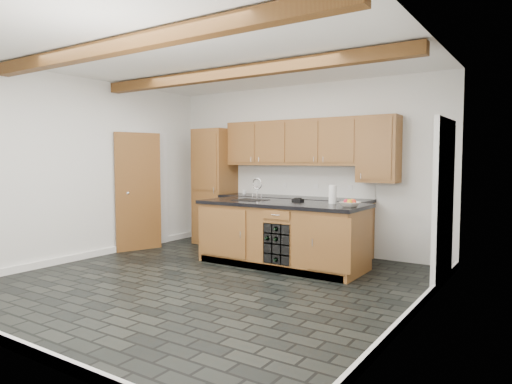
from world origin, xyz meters
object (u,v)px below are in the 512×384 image
Objects in this scene: kitchen_scale at (298,200)px; fruit_bowl at (350,204)px; paper_towel at (333,194)px; island at (282,234)px.

fruit_bowl is at bearing -2.30° from kitchen_scale.
paper_towel is at bearing 144.33° from fruit_bowl.
paper_towel is at bearing 15.32° from island.
kitchen_scale is 0.75× the size of fruit_bowl.
paper_towel is (0.57, -0.05, 0.10)m from kitchen_scale.
fruit_bowl is at bearing -3.42° from island.
paper_towel reaches higher than kitchen_scale.
kitchen_scale is at bearing 60.53° from island.
paper_towel is at bearing 11.18° from kitchen_scale.
island is 9.78× the size of fruit_bowl.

